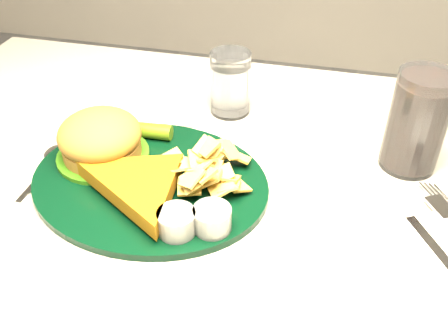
% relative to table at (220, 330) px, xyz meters
% --- Properties ---
extents(table, '(1.20, 0.80, 0.75)m').
position_rel_table_xyz_m(table, '(0.00, 0.00, 0.00)').
color(table, '#A29D92').
rests_on(table, ground).
extents(dinner_plate, '(0.39, 0.34, 0.08)m').
position_rel_table_xyz_m(dinner_plate, '(-0.10, -0.04, 0.41)').
color(dinner_plate, black).
rests_on(dinner_plate, table).
extents(water_glass, '(0.07, 0.07, 0.11)m').
position_rel_table_xyz_m(water_glass, '(-0.03, 0.20, 0.43)').
color(water_glass, silver).
rests_on(water_glass, table).
extents(cola_glass, '(0.09, 0.09, 0.15)m').
position_rel_table_xyz_m(cola_glass, '(0.27, 0.10, 0.45)').
color(cola_glass, black).
rests_on(cola_glass, table).
extents(fork_napkin, '(0.22, 0.24, 0.01)m').
position_rel_table_xyz_m(fork_napkin, '(0.30, -0.08, 0.38)').
color(fork_napkin, silver).
rests_on(fork_napkin, table).
extents(spoon, '(0.04, 0.14, 0.01)m').
position_rel_table_xyz_m(spoon, '(-0.26, -0.07, 0.38)').
color(spoon, silver).
rests_on(spoon, table).
extents(wrapped_straw, '(0.18, 0.08, 0.01)m').
position_rel_table_xyz_m(wrapped_straw, '(-0.07, 0.13, 0.38)').
color(wrapped_straw, white).
rests_on(wrapped_straw, table).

